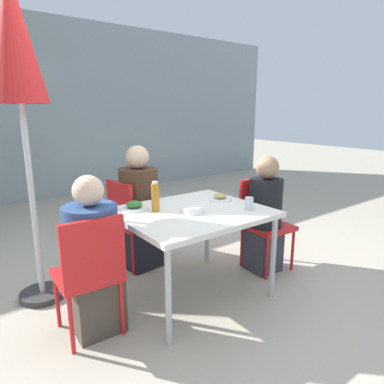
{
  "coord_description": "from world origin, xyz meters",
  "views": [
    {
      "loc": [
        -1.57,
        -2.09,
        1.51
      ],
      "look_at": [
        0.0,
        0.0,
        0.88
      ],
      "focal_mm": 32.0,
      "sensor_mm": 36.0,
      "label": 1
    }
  ],
  "objects_px": {
    "chair_far": "(130,217)",
    "closed_umbrella": "(16,51)",
    "chair_right": "(262,216)",
    "drinking_cup": "(249,204)",
    "person_right": "(265,217)",
    "person_left": "(93,261)",
    "person_far": "(140,212)",
    "chair_left": "(90,268)",
    "bottle": "(155,197)",
    "salad_bowl": "(193,209)"
  },
  "relations": [
    {
      "from": "chair_left",
      "to": "chair_far",
      "type": "bearing_deg",
      "value": 51.54
    },
    {
      "from": "bottle",
      "to": "drinking_cup",
      "type": "height_order",
      "value": "bottle"
    },
    {
      "from": "person_far",
      "to": "salad_bowl",
      "type": "distance_m",
      "value": 0.81
    },
    {
      "from": "chair_far",
      "to": "chair_left",
      "type": "bearing_deg",
      "value": -46.74
    },
    {
      "from": "chair_left",
      "to": "closed_umbrella",
      "type": "bearing_deg",
      "value": 103.55
    },
    {
      "from": "closed_umbrella",
      "to": "chair_left",
      "type": "bearing_deg",
      "value": -78.42
    },
    {
      "from": "person_right",
      "to": "drinking_cup",
      "type": "relative_size",
      "value": 10.79
    },
    {
      "from": "chair_far",
      "to": "salad_bowl",
      "type": "height_order",
      "value": "chair_far"
    },
    {
      "from": "chair_right",
      "to": "closed_umbrella",
      "type": "height_order",
      "value": "closed_umbrella"
    },
    {
      "from": "chair_left",
      "to": "salad_bowl",
      "type": "distance_m",
      "value": 0.88
    },
    {
      "from": "drinking_cup",
      "to": "chair_far",
      "type": "bearing_deg",
      "value": 117.42
    },
    {
      "from": "person_left",
      "to": "drinking_cup",
      "type": "relative_size",
      "value": 10.74
    },
    {
      "from": "person_left",
      "to": "chair_right",
      "type": "xyz_separation_m",
      "value": [
        1.69,
        -0.0,
        -0.01
      ]
    },
    {
      "from": "chair_far",
      "to": "chair_right",
      "type": "bearing_deg",
      "value": 47.96
    },
    {
      "from": "closed_umbrella",
      "to": "drinking_cup",
      "type": "xyz_separation_m",
      "value": [
        1.39,
        -0.96,
        -1.12
      ]
    },
    {
      "from": "closed_umbrella",
      "to": "drinking_cup",
      "type": "relative_size",
      "value": 24.07
    },
    {
      "from": "chair_right",
      "to": "person_left",
      "type": "bearing_deg",
      "value": 3.44
    },
    {
      "from": "person_right",
      "to": "closed_umbrella",
      "type": "relative_size",
      "value": 0.45
    },
    {
      "from": "chair_far",
      "to": "closed_umbrella",
      "type": "relative_size",
      "value": 0.35
    },
    {
      "from": "chair_far",
      "to": "closed_umbrella",
      "type": "height_order",
      "value": "closed_umbrella"
    },
    {
      "from": "chair_right",
      "to": "drinking_cup",
      "type": "relative_size",
      "value": 8.42
    },
    {
      "from": "person_right",
      "to": "bottle",
      "type": "xyz_separation_m",
      "value": [
        -1.06,
        0.2,
        0.32
      ]
    },
    {
      "from": "chair_right",
      "to": "person_far",
      "type": "bearing_deg",
      "value": -33.09
    },
    {
      "from": "person_right",
      "to": "closed_umbrella",
      "type": "height_order",
      "value": "closed_umbrella"
    },
    {
      "from": "person_far",
      "to": "bottle",
      "type": "height_order",
      "value": "person_far"
    },
    {
      "from": "chair_right",
      "to": "salad_bowl",
      "type": "relative_size",
      "value": 4.61
    },
    {
      "from": "chair_right",
      "to": "closed_umbrella",
      "type": "distance_m",
      "value": 2.45
    },
    {
      "from": "chair_right",
      "to": "bottle",
      "type": "relative_size",
      "value": 3.6
    },
    {
      "from": "closed_umbrella",
      "to": "drinking_cup",
      "type": "height_order",
      "value": "closed_umbrella"
    },
    {
      "from": "chair_left",
      "to": "drinking_cup",
      "type": "distance_m",
      "value": 1.29
    },
    {
      "from": "person_right",
      "to": "closed_umbrella",
      "type": "distance_m",
      "value": 2.41
    },
    {
      "from": "closed_umbrella",
      "to": "person_far",
      "type": "bearing_deg",
      "value": 2.38
    },
    {
      "from": "person_far",
      "to": "bottle",
      "type": "xyz_separation_m",
      "value": [
        -0.16,
        -0.58,
        0.29
      ]
    },
    {
      "from": "person_far",
      "to": "drinking_cup",
      "type": "distance_m",
      "value": 1.12
    },
    {
      "from": "person_far",
      "to": "closed_umbrella",
      "type": "distance_m",
      "value": 1.64
    },
    {
      "from": "person_left",
      "to": "drinking_cup",
      "type": "distance_m",
      "value": 1.25
    },
    {
      "from": "bottle",
      "to": "person_right",
      "type": "bearing_deg",
      "value": -10.75
    },
    {
      "from": "bottle",
      "to": "salad_bowl",
      "type": "distance_m",
      "value": 0.31
    },
    {
      "from": "person_right",
      "to": "chair_far",
      "type": "distance_m",
      "value": 1.28
    },
    {
      "from": "salad_bowl",
      "to": "bottle",
      "type": "bearing_deg",
      "value": 137.65
    },
    {
      "from": "chair_left",
      "to": "chair_far",
      "type": "height_order",
      "value": "same"
    },
    {
      "from": "chair_right",
      "to": "chair_far",
      "type": "height_order",
      "value": "same"
    },
    {
      "from": "person_left",
      "to": "person_right",
      "type": "height_order",
      "value": "person_right"
    },
    {
      "from": "drinking_cup",
      "to": "closed_umbrella",
      "type": "bearing_deg",
      "value": 145.53
    },
    {
      "from": "chair_left",
      "to": "chair_far",
      "type": "relative_size",
      "value": 1.0
    },
    {
      "from": "chair_left",
      "to": "chair_far",
      "type": "xyz_separation_m",
      "value": [
        0.7,
        0.82,
        0.0
      ]
    },
    {
      "from": "chair_right",
      "to": "salad_bowl",
      "type": "height_order",
      "value": "chair_right"
    },
    {
      "from": "chair_left",
      "to": "salad_bowl",
      "type": "height_order",
      "value": "chair_left"
    },
    {
      "from": "chair_far",
      "to": "person_far",
      "type": "distance_m",
      "value": 0.11
    },
    {
      "from": "chair_left",
      "to": "person_right",
      "type": "distance_m",
      "value": 1.69
    }
  ]
}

